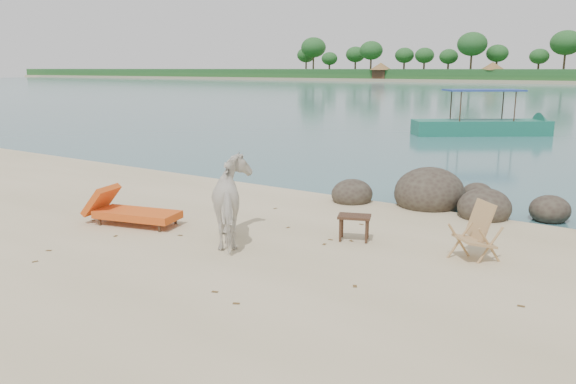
% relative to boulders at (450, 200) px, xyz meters
% --- Properties ---
extents(boulders, '(6.34, 2.86, 1.23)m').
position_rel_boulders_xyz_m(boulders, '(0.00, 0.00, 0.00)').
color(boulders, '#322821').
rests_on(boulders, ground).
extents(cow, '(1.91, 1.94, 1.58)m').
position_rel_boulders_xyz_m(cow, '(-2.50, -4.83, 0.57)').
color(cow, silver).
rests_on(cow, ground).
extents(side_table, '(0.70, 0.58, 0.49)m').
position_rel_boulders_xyz_m(side_table, '(-0.68, -3.54, 0.02)').
color(side_table, '#331C14').
rests_on(side_table, ground).
extents(lounge_chair, '(2.33, 1.29, 0.66)m').
position_rel_boulders_xyz_m(lounge_chair, '(-4.93, -5.08, 0.10)').
color(lounge_chair, orange).
rests_on(lounge_chair, ground).
extents(deck_chair, '(0.91, 0.91, 0.96)m').
position_rel_boulders_xyz_m(deck_chair, '(1.51, -3.38, 0.26)').
color(deck_chair, '#A88154').
rests_on(deck_chair, ground).
extents(boat_near, '(7.08, 5.79, 3.64)m').
position_rel_boulders_xyz_m(boat_near, '(-3.74, 16.12, 1.60)').
color(boat_near, '#1A6954').
rests_on(boat_near, water).
extents(dead_leaves, '(8.81, 7.57, 0.00)m').
position_rel_boulders_xyz_m(dead_leaves, '(-2.49, -5.48, -0.22)').
color(dead_leaves, brown).
rests_on(dead_leaves, ground).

